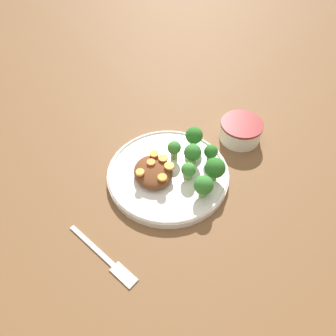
{
  "coord_description": "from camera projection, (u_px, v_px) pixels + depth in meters",
  "views": [
    {
      "loc": [
        -0.47,
        0.15,
        0.6
      ],
      "look_at": [
        0.0,
        0.0,
        0.03
      ],
      "focal_mm": 35.0,
      "sensor_mm": 36.0,
      "label": 1
    }
  ],
  "objects": [
    {
      "name": "ground_plane",
      "position": [
        168.0,
        177.0,
        0.77
      ],
      "size": [
        4.0,
        4.0,
        0.0
      ],
      "primitive_type": "plane",
      "color": "brown"
    },
    {
      "name": "plate",
      "position": [
        168.0,
        174.0,
        0.77
      ],
      "size": [
        0.28,
        0.28,
        0.02
      ],
      "color": "white",
      "rests_on": "ground_plane"
    },
    {
      "name": "dip_bowl",
      "position": [
        241.0,
        130.0,
        0.84
      ],
      "size": [
        0.11,
        0.11,
        0.05
      ],
      "color": "white",
      "rests_on": "ground_plane"
    },
    {
      "name": "stew_mound",
      "position": [
        153.0,
        171.0,
        0.74
      ],
      "size": [
        0.1,
        0.09,
        0.03
      ],
      "primitive_type": "ellipsoid",
      "color": "brown",
      "rests_on": "plate"
    },
    {
      "name": "broccoli_floret_0",
      "position": [
        193.0,
        153.0,
        0.76
      ],
      "size": [
        0.04,
        0.04,
        0.06
      ],
      "color": "#759E51",
      "rests_on": "plate"
    },
    {
      "name": "broccoli_floret_1",
      "position": [
        204.0,
        186.0,
        0.69
      ],
      "size": [
        0.04,
        0.04,
        0.06
      ],
      "color": "#759E51",
      "rests_on": "plate"
    },
    {
      "name": "broccoli_floret_2",
      "position": [
        215.0,
        168.0,
        0.72
      ],
      "size": [
        0.05,
        0.05,
        0.06
      ],
      "color": "#759E51",
      "rests_on": "plate"
    },
    {
      "name": "broccoli_floret_3",
      "position": [
        188.0,
        170.0,
        0.73
      ],
      "size": [
        0.03,
        0.03,
        0.04
      ],
      "color": "#759E51",
      "rests_on": "plate"
    },
    {
      "name": "broccoli_floret_4",
      "position": [
        174.0,
        149.0,
        0.77
      ],
      "size": [
        0.03,
        0.03,
        0.05
      ],
      "color": "#759E51",
      "rests_on": "plate"
    },
    {
      "name": "broccoli_floret_5",
      "position": [
        194.0,
        136.0,
        0.79
      ],
      "size": [
        0.04,
        0.04,
        0.06
      ],
      "color": "#759E51",
      "rests_on": "plate"
    },
    {
      "name": "broccoli_floret_6",
      "position": [
        211.0,
        152.0,
        0.77
      ],
      "size": [
        0.03,
        0.03,
        0.05
      ],
      "color": "#7FA85B",
      "rests_on": "plate"
    },
    {
      "name": "carrot_slice_0",
      "position": [
        154.0,
        154.0,
        0.76
      ],
      "size": [
        0.02,
        0.02,
        0.0
      ],
      "primitive_type": "cylinder",
      "color": "orange",
      "rests_on": "stew_mound"
    },
    {
      "name": "carrot_slice_1",
      "position": [
        151.0,
        162.0,
        0.74
      ],
      "size": [
        0.02,
        0.02,
        0.01
      ],
      "primitive_type": "cylinder",
      "color": "orange",
      "rests_on": "stew_mound"
    },
    {
      "name": "carrot_slice_2",
      "position": [
        140.0,
        172.0,
        0.72
      ],
      "size": [
        0.02,
        0.02,
        0.01
      ],
      "primitive_type": "cylinder",
      "color": "orange",
      "rests_on": "stew_mound"
    },
    {
      "name": "carrot_slice_3",
      "position": [
        167.0,
        166.0,
        0.73
      ],
      "size": [
        0.02,
        0.02,
        0.01
      ],
      "primitive_type": "cylinder",
      "color": "orange",
      "rests_on": "stew_mound"
    },
    {
      "name": "carrot_slice_4",
      "position": [
        162.0,
        177.0,
        0.71
      ],
      "size": [
        0.02,
        0.02,
        0.0
      ],
      "primitive_type": "cylinder",
      "color": "orange",
      "rests_on": "stew_mound"
    },
    {
      "name": "carrot_slice_5",
      "position": [
        163.0,
        158.0,
        0.75
      ],
      "size": [
        0.02,
        0.02,
        0.0
      ],
      "primitive_type": "cylinder",
      "color": "orange",
      "rests_on": "stew_mound"
    },
    {
      "name": "fork",
      "position": [
        107.0,
        260.0,
        0.63
      ],
      "size": [
        0.17,
        0.11,
        0.01
      ],
      "rotation": [
        0.0,
        0.0,
        9.95
      ],
      "color": "#BBBBBB",
      "rests_on": "ground_plane"
    }
  ]
}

